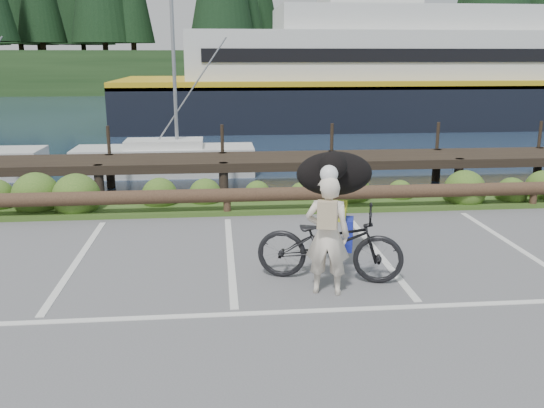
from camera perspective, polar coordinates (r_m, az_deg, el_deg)
The scene contains 7 objects.
ground at distance 8.28m, azimuth -3.79°, elevation -9.68°, with size 72.00×72.00×0.00m, color #58585B.
harbor_backdrop at distance 86.14m, azimuth -5.22°, elevation 12.18°, with size 170.00×160.00×30.00m.
vegetation_strip at distance 13.28m, azimuth -4.52°, elevation -0.10°, with size 34.00×1.60×0.10m, color #3D5B21.
log_rail at distance 12.62m, azimuth -4.45°, elevation -1.12°, with size 32.00×0.30×0.60m, color #443021, non-canonical shape.
bicycle at distance 8.90m, azimuth 5.73°, elevation -3.90°, with size 0.78×2.25×1.18m, color black.
cyclist at distance 8.31m, azimuth 5.52°, elevation -3.13°, with size 0.64×0.42×1.76m, color beige.
dog at distance 9.35m, azimuth 6.21°, elevation 3.02°, with size 1.24×0.61×0.72m, color black.
Camera 1 is at (-0.18, -7.55, 3.39)m, focal length 38.00 mm.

